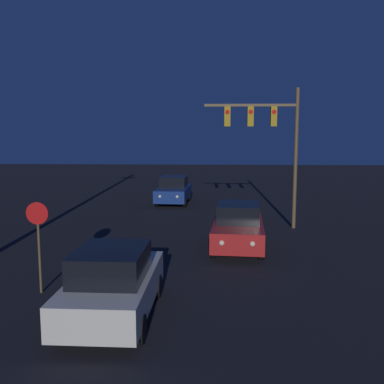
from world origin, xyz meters
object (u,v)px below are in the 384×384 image
car_near (113,283)px  stop_sign (38,232)px  car_mid (238,227)px  car_far (174,190)px  traffic_signal_mast (270,134)px

car_near → stop_sign: size_ratio=1.67×
car_mid → car_far: 11.24m
traffic_signal_mast → stop_sign: traffic_signal_mast is taller
car_far → stop_sign: size_ratio=1.69×
car_far → traffic_signal_mast: size_ratio=0.67×
car_far → stop_sign: (-2.33, -15.62, 0.89)m
traffic_signal_mast → car_mid: bearing=-113.4°
car_near → car_mid: (3.37, 6.43, 0.00)m
stop_sign → car_far: bearing=81.5°
car_near → stop_sign: 2.97m
traffic_signal_mast → car_near: bearing=-116.1°
traffic_signal_mast → stop_sign: (-7.42, -8.73, -2.67)m
car_near → car_mid: bearing=63.0°
car_near → traffic_signal_mast: (5.02, 10.24, 3.56)m
car_far → stop_sign: stop_sign is taller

